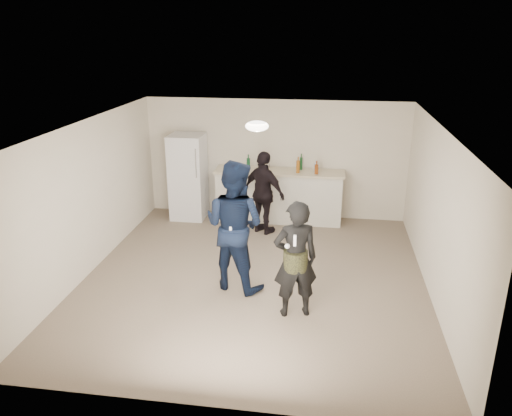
# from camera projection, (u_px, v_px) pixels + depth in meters

# --- Properties ---
(floor) EXTENTS (6.00, 6.00, 0.00)m
(floor) POSITION_uv_depth(u_px,v_px,m) (254.00, 278.00, 8.19)
(floor) COLOR #6B5B4C
(floor) RESTS_ON ground
(ceiling) EXTENTS (6.00, 6.00, 0.00)m
(ceiling) POSITION_uv_depth(u_px,v_px,m) (254.00, 126.00, 7.34)
(ceiling) COLOR silver
(ceiling) RESTS_ON wall_back
(wall_back) EXTENTS (6.00, 0.00, 6.00)m
(wall_back) POSITION_uv_depth(u_px,v_px,m) (275.00, 159.00, 10.55)
(wall_back) COLOR beige
(wall_back) RESTS_ON floor
(wall_front) EXTENTS (6.00, 0.00, 6.00)m
(wall_front) POSITION_uv_depth(u_px,v_px,m) (209.00, 306.00, 4.97)
(wall_front) COLOR beige
(wall_front) RESTS_ON floor
(wall_left) EXTENTS (0.00, 6.00, 6.00)m
(wall_left) POSITION_uv_depth(u_px,v_px,m) (88.00, 198.00, 8.14)
(wall_left) COLOR beige
(wall_left) RESTS_ON floor
(wall_right) EXTENTS (0.00, 6.00, 6.00)m
(wall_right) POSITION_uv_depth(u_px,v_px,m) (437.00, 215.00, 7.38)
(wall_right) COLOR beige
(wall_right) RESTS_ON floor
(counter) EXTENTS (2.60, 0.56, 1.05)m
(counter) POSITION_uv_depth(u_px,v_px,m) (279.00, 197.00, 10.48)
(counter) COLOR beige
(counter) RESTS_ON floor
(counter_top) EXTENTS (2.68, 0.64, 0.04)m
(counter_top) POSITION_uv_depth(u_px,v_px,m) (279.00, 172.00, 10.29)
(counter_top) COLOR beige
(counter_top) RESTS_ON counter
(fridge) EXTENTS (0.70, 0.70, 1.80)m
(fridge) POSITION_uv_depth(u_px,v_px,m) (188.00, 177.00, 10.55)
(fridge) COLOR silver
(fridge) RESTS_ON floor
(fridge_handle) EXTENTS (0.02, 0.02, 0.60)m
(fridge_handle) POSITION_uv_depth(u_px,v_px,m) (196.00, 163.00, 10.03)
(fridge_handle) COLOR #BCBCC1
(fridge_handle) RESTS_ON fridge
(ceiling_dome) EXTENTS (0.36, 0.36, 0.16)m
(ceiling_dome) POSITION_uv_depth(u_px,v_px,m) (257.00, 126.00, 7.63)
(ceiling_dome) COLOR white
(ceiling_dome) RESTS_ON ceiling
(shaker) EXTENTS (0.08, 0.08, 0.17)m
(shaker) POSITION_uv_depth(u_px,v_px,m) (264.00, 167.00, 10.24)
(shaker) COLOR silver
(shaker) RESTS_ON counter_top
(man) EXTENTS (1.20, 1.07, 2.05)m
(man) POSITION_uv_depth(u_px,v_px,m) (234.00, 226.00, 7.61)
(man) COLOR #0F1F40
(man) RESTS_ON floor
(woman) EXTENTS (0.72, 0.57, 1.71)m
(woman) POSITION_uv_depth(u_px,v_px,m) (295.00, 260.00, 6.88)
(woman) COLOR black
(woman) RESTS_ON floor
(camo_shorts) EXTENTS (0.34, 0.34, 0.28)m
(camo_shorts) POSITION_uv_depth(u_px,v_px,m) (295.00, 260.00, 6.88)
(camo_shorts) COLOR #363B1B
(camo_shorts) RESTS_ON woman
(spectator) EXTENTS (1.04, 0.86, 1.66)m
(spectator) POSITION_uv_depth(u_px,v_px,m) (264.00, 193.00, 9.73)
(spectator) COLOR black
(spectator) RESTS_ON floor
(remote_man) EXTENTS (0.04, 0.04, 0.15)m
(remote_man) POSITION_uv_depth(u_px,v_px,m) (231.00, 231.00, 7.34)
(remote_man) COLOR white
(remote_man) RESTS_ON man
(nunchuk_man) EXTENTS (0.07, 0.07, 0.07)m
(nunchuk_man) POSITION_uv_depth(u_px,v_px,m) (239.00, 235.00, 7.37)
(nunchuk_man) COLOR silver
(nunchuk_man) RESTS_ON man
(remote_woman) EXTENTS (0.04, 0.04, 0.15)m
(remote_woman) POSITION_uv_depth(u_px,v_px,m) (295.00, 241.00, 6.51)
(remote_woman) COLOR silver
(remote_woman) RESTS_ON woman
(nunchuk_woman) EXTENTS (0.07, 0.07, 0.07)m
(nunchuk_woman) POSITION_uv_depth(u_px,v_px,m) (287.00, 246.00, 6.59)
(nunchuk_woman) COLOR white
(nunchuk_woman) RESTS_ON woman
(bottle_cluster) EXTENTS (1.51, 0.36, 0.26)m
(bottle_cluster) POSITION_uv_depth(u_px,v_px,m) (295.00, 166.00, 10.21)
(bottle_cluster) COLOR #13451E
(bottle_cluster) RESTS_ON counter_top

